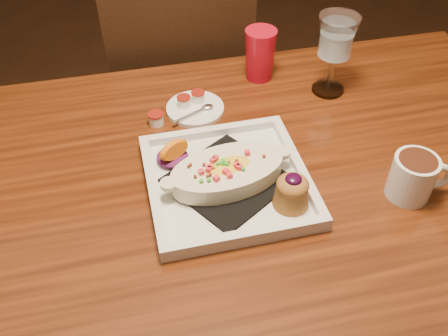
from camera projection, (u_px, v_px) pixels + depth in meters
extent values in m
cube|color=maroon|center=(225.00, 189.00, 1.00)|extent=(1.50, 0.90, 0.04)
cylinder|color=black|center=(398.00, 155.00, 1.63)|extent=(0.07, 0.07, 0.71)
cube|color=black|center=(178.00, 101.00, 1.69)|extent=(0.42, 0.42, 0.04)
cylinder|color=black|center=(217.00, 116.00, 1.99)|extent=(0.04, 0.04, 0.45)
cylinder|color=black|center=(131.00, 129.00, 1.93)|extent=(0.04, 0.04, 0.45)
cylinder|color=black|center=(237.00, 175.00, 1.75)|extent=(0.04, 0.04, 0.45)
cylinder|color=black|center=(141.00, 191.00, 1.70)|extent=(0.04, 0.04, 0.45)
cube|color=black|center=(183.00, 67.00, 1.38)|extent=(0.40, 0.03, 0.46)
cube|color=silver|center=(227.00, 183.00, 0.98)|extent=(0.31, 0.31, 0.01)
cube|color=black|center=(227.00, 180.00, 0.97)|extent=(0.27, 0.27, 0.01)
ellipsoid|color=yellow|center=(228.00, 172.00, 0.96)|extent=(0.21, 0.13, 0.04)
ellipsoid|color=#611651|center=(172.00, 157.00, 1.01)|extent=(0.07, 0.07, 0.02)
cone|color=#945E25|center=(291.00, 194.00, 0.91)|extent=(0.07, 0.07, 0.05)
ellipsoid|color=#945E25|center=(293.00, 185.00, 0.90)|extent=(0.06, 0.06, 0.03)
ellipsoid|color=black|center=(294.00, 179.00, 0.89)|extent=(0.03, 0.03, 0.01)
cylinder|color=silver|center=(412.00, 177.00, 0.94)|extent=(0.08, 0.08, 0.09)
cylinder|color=#371A0F|center=(417.00, 163.00, 0.91)|extent=(0.07, 0.07, 0.02)
torus|color=silver|center=(436.00, 176.00, 0.94)|extent=(0.06, 0.02, 0.06)
cylinder|color=silver|center=(328.00, 89.00, 1.21)|extent=(0.08, 0.08, 0.01)
cylinder|color=silver|center=(330.00, 73.00, 1.18)|extent=(0.01, 0.01, 0.09)
cone|color=silver|center=(337.00, 37.00, 1.12)|extent=(0.09, 0.09, 0.10)
cylinder|color=silver|center=(195.00, 109.00, 1.15)|extent=(0.13, 0.13, 0.01)
cylinder|color=white|center=(184.00, 102.00, 1.15)|extent=(0.03, 0.03, 0.02)
cylinder|color=maroon|center=(184.00, 97.00, 1.14)|extent=(0.03, 0.03, 0.00)
cylinder|color=white|center=(198.00, 97.00, 1.16)|extent=(0.03, 0.03, 0.02)
cylinder|color=maroon|center=(198.00, 93.00, 1.15)|extent=(0.03, 0.03, 0.00)
cylinder|color=white|center=(156.00, 119.00, 1.11)|extent=(0.03, 0.03, 0.03)
cylinder|color=maroon|center=(155.00, 114.00, 1.10)|extent=(0.04, 0.04, 0.00)
cone|color=red|center=(260.00, 55.00, 1.21)|extent=(0.08, 0.08, 0.13)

